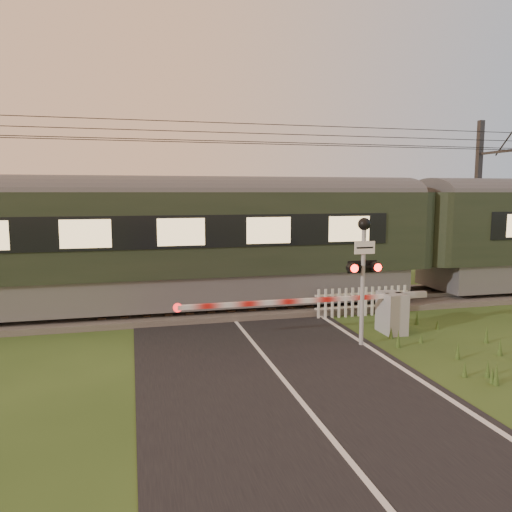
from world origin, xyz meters
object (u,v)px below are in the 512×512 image
object	(u,v)px
catenary_mast	(478,200)
boom_gate	(381,311)
crossing_signal	(363,258)
train	(415,236)
picket_fence	(362,301)

from	to	relation	value
catenary_mast	boom_gate	bearing A→B (deg)	-141.59
crossing_signal	boom_gate	bearing A→B (deg)	40.51
train	picket_fence	xyz separation A→B (m)	(-2.94, -1.89, -1.86)
catenary_mast	train	bearing A→B (deg)	-152.69
boom_gate	crossing_signal	size ratio (longest dim) A/B	2.16
train	crossing_signal	xyz separation A→B (m)	(-4.34, -4.69, -0.08)
crossing_signal	picket_fence	distance (m)	3.60
boom_gate	picket_fence	distance (m)	1.99
crossing_signal	catenary_mast	world-z (taller)	catenary_mast
boom_gate	catenary_mast	world-z (taller)	catenary_mast
boom_gate	catenary_mast	distance (m)	10.19
train	boom_gate	bearing A→B (deg)	-131.01
boom_gate	picket_fence	size ratio (longest dim) A/B	2.22
crossing_signal	train	bearing A→B (deg)	47.25
boom_gate	crossing_signal	distance (m)	2.08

